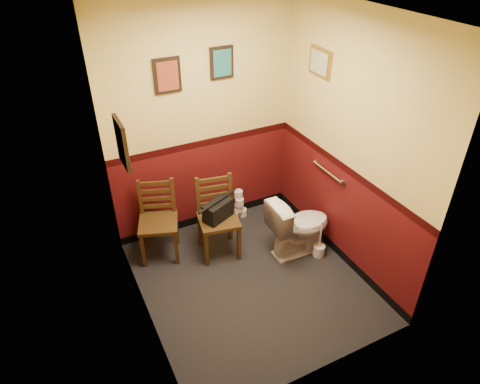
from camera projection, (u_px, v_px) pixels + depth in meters
name	position (u px, v px, depth m)	size (l,w,h in m)	color
floor	(250.00, 281.00, 4.60)	(2.20, 2.40, 0.00)	black
ceiling	(255.00, 14.00, 3.11)	(2.20, 2.40, 0.00)	silver
wall_back	(202.00, 124.00, 4.75)	(2.20, 2.70, 0.00)	#4C0E10
wall_front	(333.00, 253.00, 2.96)	(2.20, 2.70, 0.00)	#4C0E10
wall_left	(132.00, 205.00, 3.44)	(2.40, 2.70, 0.00)	#4C0E10
wall_right	(350.00, 148.00, 4.26)	(2.40, 2.70, 0.00)	#4C0E10
grab_bar	(328.00, 172.00, 4.66)	(0.05, 0.56, 0.06)	silver
framed_print_back_a	(167.00, 76.00, 4.27)	(0.28, 0.04, 0.36)	black
framed_print_back_b	(222.00, 63.00, 4.47)	(0.26, 0.04, 0.34)	black
framed_print_left	(122.00, 143.00, 3.25)	(0.04, 0.30, 0.38)	black
framed_print_right	(320.00, 62.00, 4.32)	(0.04, 0.34, 0.28)	olive
toilet	(299.00, 226.00, 4.82)	(0.41, 0.73, 0.71)	white
toilet_brush	(319.00, 250.00, 4.90)	(0.14, 0.14, 0.49)	silver
chair_left	(158.00, 221.00, 4.75)	(0.54, 0.54, 0.90)	#513718
chair_right	(217.00, 217.00, 4.78)	(0.50, 0.50, 0.92)	#513718
handbag	(218.00, 210.00, 4.67)	(0.38, 0.29, 0.25)	black
tp_stack	(239.00, 206.00, 5.47)	(0.23, 0.14, 0.40)	silver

